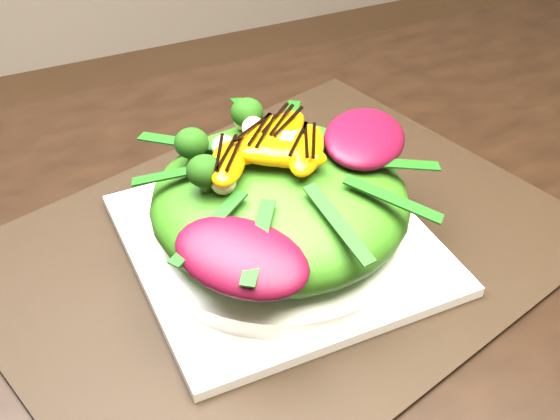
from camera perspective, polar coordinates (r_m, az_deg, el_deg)
name	(u,v)px	position (r m, az deg, el deg)	size (l,w,h in m)	color
dining_table	(415,326)	(0.63, 10.26, -8.73)	(1.60, 0.90, 0.75)	black
placemat	(280,249)	(0.65, 0.00, -2.97)	(0.48, 0.37, 0.00)	black
plate_base	(280,243)	(0.65, 0.00, -2.53)	(0.25, 0.25, 0.01)	white
salad_bowl	(280,231)	(0.64, 0.00, -1.64)	(0.23, 0.23, 0.02)	white
lettuce_mound	(280,201)	(0.62, 0.00, 0.68)	(0.21, 0.21, 0.07)	#2C5D11
radicchio_leaf	(365,138)	(0.63, 6.50, 5.46)	(0.10, 0.07, 0.02)	#430718
orange_segment	(276,144)	(0.60, -0.32, 5.09)	(0.07, 0.03, 0.02)	#CC6B03
broccoli_floret	(191,158)	(0.59, -6.82, 3.99)	(0.04, 0.04, 0.04)	black
macadamia_nut	(327,175)	(0.57, 3.59, 2.71)	(0.02, 0.02, 0.02)	#C9C58E
balsamic_drizzle	(276,133)	(0.60, -0.33, 5.86)	(0.05, 0.00, 0.00)	black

